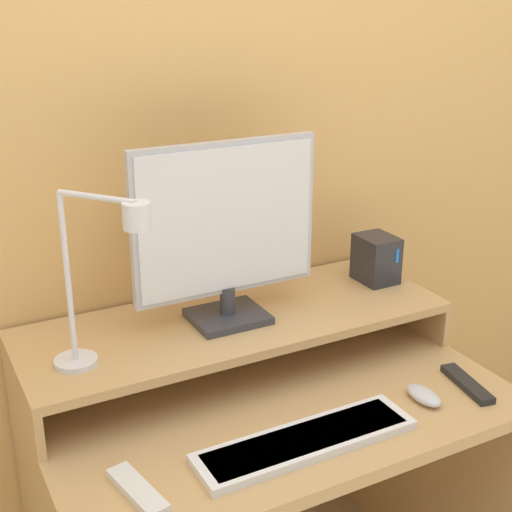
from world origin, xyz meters
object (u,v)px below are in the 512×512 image
Objects in this scene: monitor at (226,229)px; remote_control at (137,490)px; keyboard at (306,441)px; desk_lamp at (101,275)px; router_dock at (376,259)px; mouse at (424,395)px; remote_secondary at (467,384)px.

monitor is 2.72× the size of remote_control.
monitor reaches higher than keyboard.
router_dock is at bearing 10.41° from desk_lamp.
desk_lamp is at bearing 159.27° from mouse.
mouse reaches higher than keyboard.
monitor reaches higher than remote_control.
monitor reaches higher than mouse.
router_dock is at bearing 41.01° from keyboard.
desk_lamp is 0.81× the size of keyboard.
monitor is 2.61× the size of remote_secondary.
monitor is 0.60m from remote_control.
remote_secondary is at bearing -17.60° from desk_lamp.
router_dock is (0.46, 0.03, -0.16)m from monitor.
router_dock is at bearing 25.48° from remote_control.
mouse is (-0.14, -0.38, -0.17)m from router_dock.
keyboard is 0.35m from remote_control.
desk_lamp is at bearing -161.21° from monitor.
keyboard is at bearing -138.99° from router_dock.
remote_control is (-0.81, -0.38, -0.18)m from router_dock.
monitor reaches higher than desk_lamp.
desk_lamp reaches higher than remote_control.
mouse is at bearing 3.30° from keyboard.
monitor is 0.34m from desk_lamp.
mouse is 0.66m from remote_control.
router_dock is at bearing 87.32° from remote_secondary.
mouse is (0.63, -0.24, -0.32)m from desk_lamp.
remote_secondary is at bearing -92.68° from router_dock.
monitor is at bearing 141.30° from remote_secondary.
keyboard is 0.32m from mouse.
mouse is (0.31, -0.35, -0.33)m from monitor.
desk_lamp is at bearing 162.40° from remote_secondary.
keyboard is (-0.46, -0.40, -0.17)m from router_dock.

